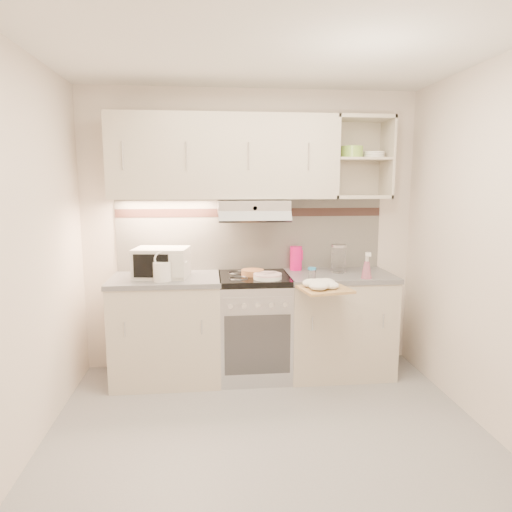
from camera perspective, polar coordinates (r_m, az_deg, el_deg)
The scene contains 17 objects.
ground at distance 3.23m, azimuth 1.83°, elevation -22.38°, with size 3.00×3.00×0.00m, color gray.
room_shell at distance 3.11m, azimuth 1.12°, elevation 8.05°, with size 3.04×2.84×2.52m.
base_cabinet_left at distance 4.04m, azimuth -11.03°, elevation -9.13°, with size 0.90×0.60×0.86m, color beige.
worktop_left at distance 3.93m, azimuth -11.23°, elevation -2.88°, with size 0.92×0.62×0.04m, color slate.
base_cabinet_right at distance 4.18m, azimuth 10.16°, elevation -8.49°, with size 0.90×0.60×0.86m, color beige.
worktop_right at distance 4.07m, azimuth 10.34°, elevation -2.44°, with size 0.92×0.62×0.04m, color slate.
electric_range at distance 4.04m, azimuth -0.25°, elevation -8.68°, with size 0.60×0.60×0.90m.
microwave at distance 3.91m, azimuth -11.71°, elevation -0.80°, with size 0.48×0.38×0.25m.
watering_can at distance 3.76m, azimuth -11.49°, elevation -1.76°, with size 0.28×0.15×0.24m.
plate_stack at distance 3.77m, azimuth 1.45°, elevation -2.54°, with size 0.24×0.24×0.05m.
bread_loaf at distance 3.92m, azimuth -0.42°, elevation -2.07°, with size 0.19×0.19×0.05m, color #995F43.
pink_pitcher at distance 4.15m, azimuth 5.03°, elevation -0.27°, with size 0.12×0.11×0.22m.
glass_jar at distance 4.08m, azimuth 10.27°, elevation -0.30°, with size 0.13×0.13×0.25m.
spice_jar at distance 3.79m, azimuth 7.01°, elevation -2.13°, with size 0.07×0.07×0.10m.
spray_bottle at distance 3.89m, azimuth 13.67°, elevation -1.41°, with size 0.09×0.09×0.23m.
cutting_board at distance 3.58m, azimuth 8.61°, elevation -4.13°, with size 0.37×0.33×0.02m, color tan.
dish_towel at distance 3.54m, azimuth 8.22°, elevation -3.45°, with size 0.29×0.25×0.08m, color beige, non-canonical shape.
Camera 1 is at (-0.37, -2.72, 1.69)m, focal length 32.00 mm.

